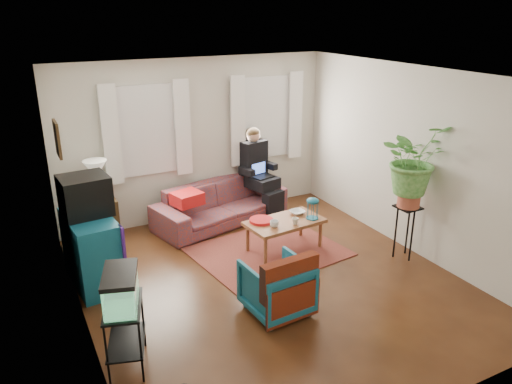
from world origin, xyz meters
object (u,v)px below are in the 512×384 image
side_table (101,220)px  plant_stand (405,232)px  armchair (277,284)px  dresser (92,251)px  coffee_table (284,235)px  sofa (220,197)px  aquarium_stand (126,336)px

side_table → plant_stand: plant_stand is taller
side_table → armchair: (1.40, -2.83, 0.02)m
dresser → coffee_table: bearing=-11.7°
dresser → plant_stand: bearing=-22.8°
sofa → dresser: (-2.20, -1.04, 0.03)m
dresser → side_table: bearing=69.3°
sofa → plant_stand: 2.91m
coffee_table → plant_stand: plant_stand is taller
armchair → plant_stand: size_ratio=0.91×
armchair → coffee_table: size_ratio=0.63×
aquarium_stand → plant_stand: bearing=24.2°
dresser → armchair: size_ratio=1.47×
aquarium_stand → side_table: bearing=100.5°
dresser → plant_stand: dresser is taller
dresser → armchair: bearing=-47.9°
aquarium_stand → coffee_table: (2.62, 1.46, -0.11)m
sofa → armchair: bearing=-113.4°
sofa → side_table: bearing=160.6°
dresser → coffee_table: size_ratio=0.93×
aquarium_stand → dresser: bearing=106.9°
dresser → aquarium_stand: (-0.01, -1.75, -0.12)m
side_table → dresser: 1.28m
dresser → coffee_table: (2.61, -0.29, -0.23)m
side_table → plant_stand: 4.41m
side_table → dresser: dresser is taller
aquarium_stand → coffee_table: bearing=46.3°
armchair → sofa: bearing=-103.7°
dresser → armchair: 2.37m
dresser → aquarium_stand: dresser is taller
side_table → armchair: 3.16m
aquarium_stand → armchair: armchair is taller
sofa → dresser: size_ratio=2.16×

